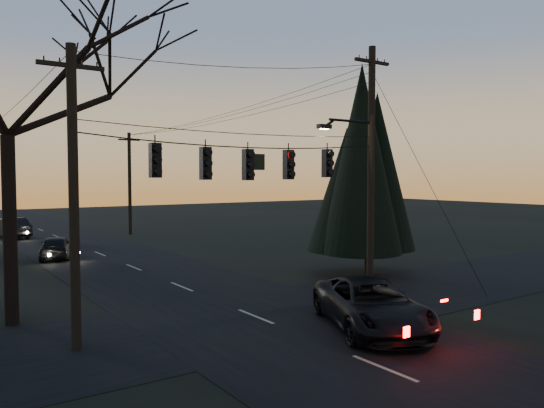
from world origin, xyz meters
TOP-DOWN VIEW (x-y plane):
  - main_road at (0.00, 20.00)m, footprint 8.00×120.00m
  - cross_road at (0.00, 10.00)m, footprint 60.00×7.00m
  - utility_pole_right at (5.50, 10.00)m, footprint 5.00×0.30m
  - utility_pole_left at (-6.00, 10.00)m, footprint 1.80×0.30m
  - utility_pole_far_r at (5.50, 38.00)m, footprint 1.80×0.30m
  - span_signal_assembly at (-0.24, 10.00)m, footprint 11.50×0.44m
  - bare_tree_left at (-7.09, 13.75)m, footprint 10.14×10.14m
  - evergreen_right at (8.95, 13.59)m, footprint 4.23×4.23m
  - suv_near at (2.21, 6.65)m, footprint 4.65×6.16m
  - sedan_oncoming_a at (-2.71, 27.55)m, footprint 2.72×4.36m
  - sedan_oncoming_b at (-3.20, 40.55)m, footprint 2.38×5.02m

SIDE VIEW (x-z plane):
  - utility_pole_right at x=5.50m, z-range -5.00..5.00m
  - utility_pole_left at x=-6.00m, z-range -4.25..4.25m
  - utility_pole_far_r at x=5.50m, z-range -4.25..4.25m
  - cross_road at x=0.00m, z-range 0.00..0.02m
  - main_road at x=0.00m, z-range 0.00..0.02m
  - sedan_oncoming_a at x=-2.71m, z-range 0.00..1.38m
  - suv_near at x=2.21m, z-range 0.00..1.55m
  - sedan_oncoming_b at x=-3.20m, z-range 0.00..1.59m
  - evergreen_right at x=8.95m, z-range 0.59..9.44m
  - span_signal_assembly at x=-0.24m, z-range 4.56..6.06m
  - bare_tree_left at x=-7.09m, z-range 2.47..14.85m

